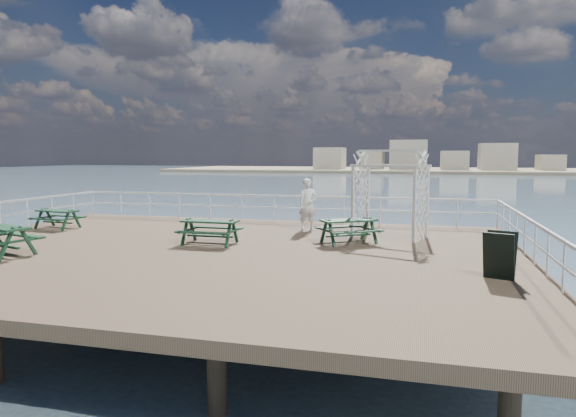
# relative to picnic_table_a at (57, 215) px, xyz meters

# --- Properties ---
(ground) EXTENTS (18.00, 14.00, 0.30)m
(ground) POSITION_rel_picnic_table_a_xyz_m (7.33, -2.53, -0.65)
(ground) COLOR brown
(ground) RESTS_ON ground
(sea_backdrop) EXTENTS (300.00, 300.00, 9.20)m
(sea_backdrop) POSITION_rel_picnic_table_a_xyz_m (19.86, 131.53, -1.01)
(sea_backdrop) COLOR #465D76
(sea_backdrop) RESTS_ON ground
(railing) EXTENTS (17.77, 13.76, 1.10)m
(railing) POSITION_rel_picnic_table_a_xyz_m (7.25, 0.04, 0.37)
(railing) COLOR silver
(railing) RESTS_ON ground
(picnic_table_a) EXTENTS (1.77, 1.50, 0.78)m
(picnic_table_a) POSITION_rel_picnic_table_a_xyz_m (0.00, 0.00, 0.00)
(picnic_table_a) COLOR #11311B
(picnic_table_a) RESTS_ON ground
(picnic_table_b) EXTENTS (1.74, 1.40, 0.85)m
(picnic_table_b) POSITION_rel_picnic_table_a_xyz_m (6.99, -1.72, 0.04)
(picnic_table_b) COLOR #11311B
(picnic_table_b) RESTS_ON ground
(picnic_table_c) EXTENTS (2.23, 2.15, 0.85)m
(picnic_table_c) POSITION_rel_picnic_table_a_xyz_m (11.17, -0.43, 0.04)
(picnic_table_c) COLOR #11311B
(picnic_table_c) RESTS_ON ground
(picnic_table_d) EXTENTS (2.23, 1.99, 0.91)m
(picnic_table_d) POSITION_rel_picnic_table_a_xyz_m (2.06, -4.84, 0.08)
(picnic_table_d) COLOR #11311B
(picnic_table_d) RESTS_ON ground
(trellis_arbor) EXTENTS (2.66, 2.00, 2.95)m
(trellis_arbor) POSITION_rel_picnic_table_a_xyz_m (12.33, 1.07, 0.81)
(trellis_arbor) COLOR silver
(trellis_arbor) RESTS_ON ground
(sandwich_board) EXTENTS (0.79, 0.69, 1.09)m
(sandwich_board) POSITION_rel_picnic_table_a_xyz_m (15.10, -4.33, 0.03)
(sandwich_board) COLOR black
(sandwich_board) RESTS_ON ground
(person) EXTENTS (0.83, 0.76, 1.91)m
(person) POSITION_rel_picnic_table_a_xyz_m (9.31, 1.92, 0.45)
(person) COLOR white
(person) RESTS_ON ground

